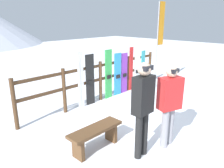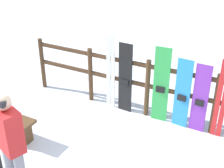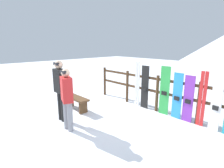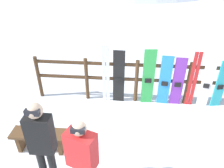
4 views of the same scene
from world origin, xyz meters
name	(u,v)px [view 1 (image 1 of 4)]	position (x,y,z in m)	size (l,w,h in m)	color
ground_plane	(156,119)	(0.00, 0.00, 0.00)	(40.00, 40.00, 0.00)	white
fence	(100,78)	(0.00, 2.10, 0.74)	(5.56, 0.10, 1.25)	#4C331E
bench	(96,134)	(-2.00, 0.13, 0.34)	(1.17, 0.36, 0.47)	brown
person_black	(143,103)	(-1.54, -0.65, 1.08)	(0.41, 0.24, 1.82)	black
person_red	(169,101)	(-0.87, -0.80, 0.96)	(0.51, 0.39, 1.67)	gray
ski_pair_white	(81,80)	(-0.82, 2.04, 0.83)	(0.20, 0.02, 1.66)	white
snowboard_black_stripe	(90,80)	(-0.48, 2.04, 0.77)	(0.31, 0.06, 1.54)	black
snowboard_green	(109,74)	(0.30, 2.04, 0.79)	(0.32, 0.07, 1.59)	green
snowboard_blue	(118,74)	(0.74, 2.04, 0.71)	(0.31, 0.07, 1.44)	#288CE0
snowboard_purple	(124,73)	(1.09, 2.04, 0.70)	(0.30, 0.06, 1.40)	purple
ski_pair_red	(131,69)	(1.46, 2.04, 0.78)	(0.19, 0.02, 1.57)	red
snowboard_white	(137,70)	(1.82, 2.04, 0.70)	(0.27, 0.09, 1.41)	white
snowboard_cyan	(143,69)	(2.18, 2.04, 0.68)	(0.28, 0.09, 1.37)	#2DBFCC
rental_flag	(159,34)	(2.46, 1.58, 2.00)	(0.40, 0.04, 3.10)	#99999E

